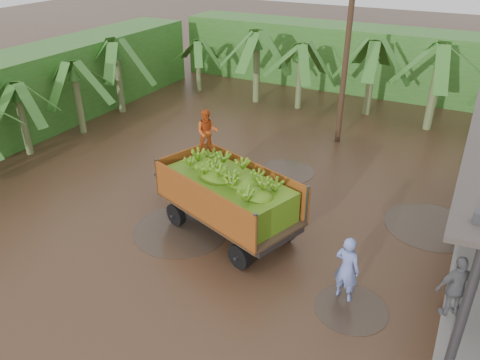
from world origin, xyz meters
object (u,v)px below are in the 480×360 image
at_px(utility_pole, 346,60).
at_px(man_grey, 456,288).
at_px(banana_trailer, 228,194).
at_px(man_blue, 347,269).

bearing_deg(utility_pole, man_grey, -58.32).
bearing_deg(banana_trailer, man_blue, 2.24).
distance_m(man_blue, utility_pole, 10.79).
xyz_separation_m(man_grey, utility_pole, (-5.77, 9.35, 2.81)).
xyz_separation_m(banana_trailer, man_blue, (4.12, -1.25, -0.44)).
bearing_deg(utility_pole, man_blue, -71.94).
distance_m(banana_trailer, utility_pole, 9.01).
height_order(man_blue, man_grey, man_blue).
bearing_deg(utility_pole, banana_trailer, -95.85).
height_order(banana_trailer, man_blue, banana_trailer).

